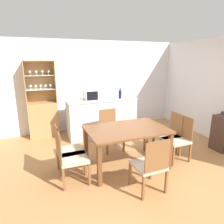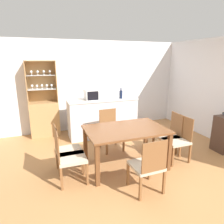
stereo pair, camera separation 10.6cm
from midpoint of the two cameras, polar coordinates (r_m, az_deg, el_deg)
name	(u,v)px [view 1 (the left image)]	position (r m, az deg, el deg)	size (l,w,h in m)	color
ground_plane	(135,168)	(4.02, 5.84, -15.66)	(18.00, 18.00, 0.00)	#B27A47
wall_back	(94,86)	(5.96, -5.56, 7.50)	(6.80, 0.06, 2.55)	silver
kitchen_counter	(102,117)	(5.42, -3.52, -1.49)	(1.85, 0.63, 1.01)	silver
display_cabinet	(43,114)	(5.65, -19.57, -0.62)	(0.74, 0.39, 2.00)	tan
dining_table	(127,133)	(3.81, 3.44, -6.09)	(1.50, 0.98, 0.77)	brown
dining_chair_side_right_near	(178,139)	(4.33, 17.65, -7.30)	(0.46, 0.46, 0.91)	#C1B299
dining_chair_side_left_far	(68,150)	(3.74, -13.34, -10.61)	(0.47, 0.47, 0.91)	#C1B299
dining_chair_side_right_far	(169,134)	(4.54, 15.35, -6.08)	(0.48, 0.48, 0.91)	#C1B299
dining_chair_side_left_near	(71,158)	(3.48, -12.60, -12.60)	(0.46, 0.46, 0.91)	#C1B299
dining_chair_head_near	(150,165)	(3.24, 9.89, -14.71)	(0.47, 0.47, 0.91)	#C1B299
dining_chair_head_far	(111,130)	(4.61, -1.07, -5.21)	(0.49, 0.49, 0.91)	#C1B299
microwave	(93,95)	(5.22, -6.13, 4.98)	(0.45, 0.39, 0.26)	silver
wine_bottle	(120,94)	(5.34, 1.75, 5.10)	(0.08, 0.08, 0.28)	#141E38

